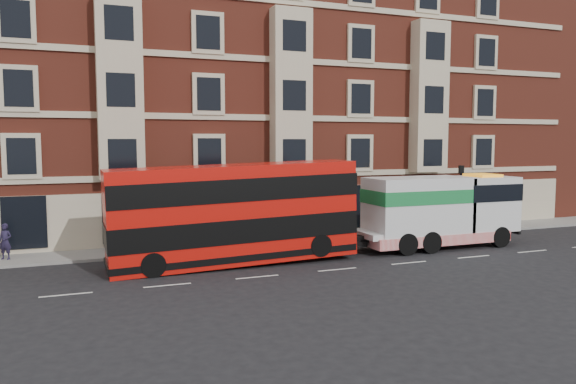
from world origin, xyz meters
The scene contains 8 objects.
ground centered at (0.00, 0.00, 0.00)m, with size 120.00×120.00×0.00m, color black.
sidewalk centered at (0.00, 7.50, 0.07)m, with size 90.00×3.00×0.15m, color slate.
victorian_terrace centered at (0.50, 15.00, 10.07)m, with size 45.00×12.00×20.40m.
lamp_post_west centered at (-6.00, 6.20, 2.68)m, with size 0.35×0.15×4.35m.
lamp_post_east centered at (12.00, 6.20, 2.68)m, with size 0.35×0.15×4.35m.
double_decker_bus centered at (-4.24, 2.89, 2.61)m, with size 12.17×2.79×4.93m.
tow_truck centered at (7.83, 2.89, 2.15)m, with size 9.75×2.88×4.06m.
pedestrian centered at (-14.82, 7.55, 1.06)m, with size 0.66×0.43×1.82m, color #211B36.
Camera 1 is at (-11.73, -23.53, 6.12)m, focal length 35.00 mm.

